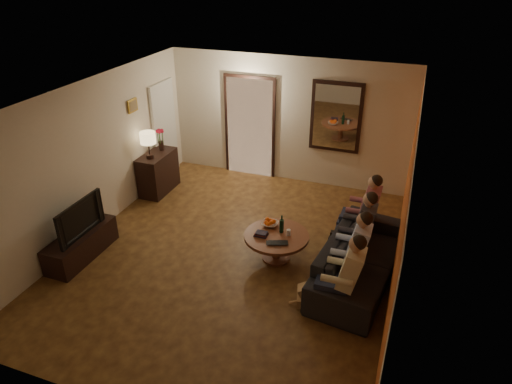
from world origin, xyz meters
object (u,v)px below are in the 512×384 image
(person_c, at_px, (359,232))
(laptop, at_px, (277,245))
(dresser, at_px, (158,173))
(tv_stand, at_px, (81,245))
(wine_bottle, at_px, (282,224))
(tv, at_px, (75,218))
(dog, at_px, (316,290))
(bowl, at_px, (270,224))
(person_a, at_px, (345,280))
(table_lamp, at_px, (149,145))
(sofa, at_px, (361,258))
(coffee_table, at_px, (276,247))
(person_b, at_px, (352,254))
(person_d, at_px, (364,213))

(person_c, relative_size, laptop, 3.65)
(person_c, bearing_deg, dresser, 164.55)
(tv_stand, height_order, wine_bottle, wine_bottle)
(tv, xyz_separation_m, dog, (3.79, 0.11, -0.44))
(person_c, height_order, bowl, person_c)
(tv_stand, bearing_deg, dog, 1.63)
(person_a, height_order, dog, person_a)
(dresser, bearing_deg, laptop, -29.18)
(wine_bottle, bearing_deg, table_lamp, 159.82)
(person_c, bearing_deg, laptop, -153.79)
(table_lamp, xyz_separation_m, tv, (0.00, -2.19, -0.36))
(table_lamp, height_order, sofa, table_lamp)
(person_a, bearing_deg, person_c, 90.00)
(coffee_table, bearing_deg, laptop, -70.35)
(tv, height_order, person_a, person_a)
(dresser, relative_size, tv_stand, 0.71)
(dresser, distance_m, person_b, 4.52)
(laptop, bearing_deg, coffee_table, 89.37)
(person_c, relative_size, person_d, 1.00)
(tv_stand, height_order, coffee_table, coffee_table)
(dresser, bearing_deg, sofa, -18.79)
(tv, height_order, sofa, tv)
(tv, bearing_deg, dresser, 0.00)
(person_b, height_order, person_d, same)
(coffee_table, bearing_deg, dog, -46.34)
(person_b, distance_m, coffee_table, 1.32)
(sofa, distance_m, person_a, 0.94)
(tv_stand, bearing_deg, dresser, 90.00)
(person_d, xyz_separation_m, dog, (-0.38, -1.75, -0.32))
(dresser, bearing_deg, dog, -31.29)
(person_b, relative_size, coffee_table, 1.18)
(laptop, bearing_deg, tv, 172.82)
(tv, distance_m, sofa, 4.39)
(bowl, relative_size, laptop, 0.79)
(tv, distance_m, bowl, 3.03)
(dog, xyz_separation_m, wine_bottle, (-0.79, 0.98, 0.32))
(person_b, xyz_separation_m, laptop, (-1.12, 0.05, -0.14))
(person_b, xyz_separation_m, bowl, (-1.40, 0.55, -0.12))
(person_a, height_order, person_c, same)
(tv, xyz_separation_m, person_b, (4.17, 0.66, -0.12))
(person_c, distance_m, person_d, 0.60)
(person_b, xyz_separation_m, person_c, (0.00, 0.60, 0.00))
(tv, xyz_separation_m, person_c, (4.17, 1.26, -0.12))
(person_c, xyz_separation_m, bowl, (-1.40, -0.05, -0.12))
(dog, bearing_deg, coffee_table, 119.98)
(table_lamp, distance_m, sofa, 4.50)
(person_c, distance_m, dog, 1.25)
(table_lamp, xyz_separation_m, person_c, (4.17, -0.93, -0.49))
(dresser, relative_size, person_d, 0.77)
(dresser, distance_m, tv, 2.43)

